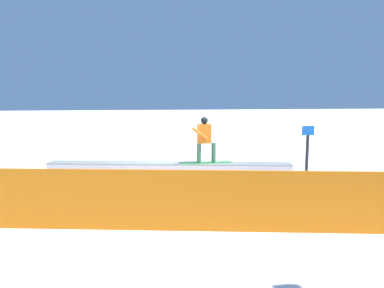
% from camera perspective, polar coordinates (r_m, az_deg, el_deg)
% --- Properties ---
extents(ground_plane, '(120.00, 120.00, 0.00)m').
position_cam_1_polar(ground_plane, '(11.22, -3.71, -6.73)').
color(ground_plane, white).
extents(grind_box, '(7.52, 1.88, 0.74)m').
position_cam_1_polar(grind_box, '(11.14, -3.72, -5.06)').
color(grind_box, white).
rests_on(grind_box, ground_plane).
extents(snowboarder, '(1.59, 0.47, 1.43)m').
position_cam_1_polar(snowboarder, '(10.87, 2.05, 0.89)').
color(snowboarder, '#399045').
rests_on(snowboarder, grind_box).
extents(safety_fence, '(12.60, 2.36, 1.30)m').
position_cam_1_polar(safety_fence, '(7.45, -1.54, -9.07)').
color(safety_fence, orange).
rests_on(safety_fence, ground_plane).
extents(trail_marker, '(0.40, 0.10, 1.85)m').
position_cam_1_polar(trail_marker, '(12.00, 17.99, -1.30)').
color(trail_marker, '#262628').
rests_on(trail_marker, ground_plane).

